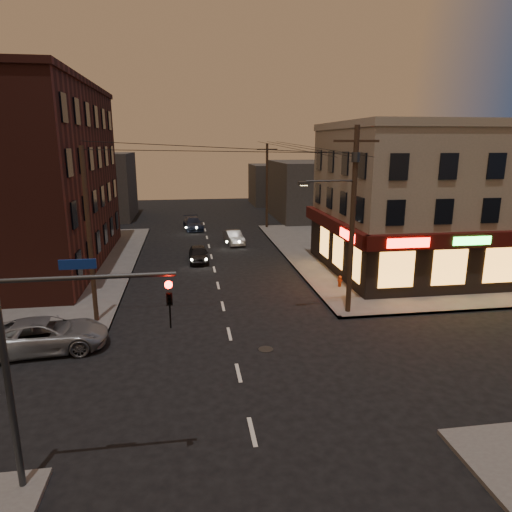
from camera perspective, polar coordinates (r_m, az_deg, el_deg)
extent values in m
plane|color=black|center=(19.52, -2.21, -14.40)|extent=(120.00, 120.00, 0.00)
cube|color=#514F4C|center=(42.19, 19.69, 0.59)|extent=(24.00, 28.00, 0.15)
cube|color=gray|center=(35.64, 21.64, 6.39)|extent=(15.00, 12.00, 10.00)
cube|color=gray|center=(35.42, 22.42, 14.82)|extent=(15.20, 12.20, 0.50)
cube|color=black|center=(31.31, 26.48, -1.21)|extent=(15.12, 0.25, 3.40)
cube|color=black|center=(33.14, 9.90, 0.85)|extent=(0.25, 12.12, 3.40)
cube|color=#390C09|center=(30.69, 27.15, 1.89)|extent=(15.60, 0.50, 0.90)
cube|color=#390C09|center=(32.69, 9.53, 3.91)|extent=(0.50, 12.60, 0.90)
cube|color=#FF140C|center=(27.71, 18.53, 1.56)|extent=(2.60, 0.06, 0.55)
cube|color=#26FF3F|center=(29.74, 25.41, 1.73)|extent=(2.40, 0.06, 0.50)
cube|color=#FF140C|center=(29.07, 11.32, 2.58)|extent=(0.06, 2.60, 0.55)
cube|color=#FF9F38|center=(30.83, 25.74, -1.16)|extent=(12.40, 0.08, 2.20)
cube|color=#FF9F38|center=(32.15, 10.21, 0.61)|extent=(0.08, 8.40, 2.20)
cube|color=#421B15|center=(38.31, -28.22, 8.45)|extent=(12.00, 20.00, 13.00)
cube|color=#3F3D3A|center=(57.60, 7.46, 8.16)|extent=(10.00, 12.00, 7.00)
cube|color=#3F3D3A|center=(60.34, -19.45, 8.23)|extent=(9.00, 10.00, 8.00)
cube|color=#3F3D3A|center=(70.72, 2.73, 8.93)|extent=(8.00, 8.00, 6.00)
cylinder|color=#382619|center=(24.80, 11.95, 4.12)|extent=(0.28, 0.28, 10.00)
cube|color=#382619|center=(24.45, 12.46, 13.86)|extent=(2.40, 0.12, 0.12)
cylinder|color=#333538|center=(24.46, 12.36, 11.99)|extent=(0.44, 0.44, 0.50)
cylinder|color=#333538|center=(24.10, 9.28, 9.24)|extent=(2.60, 0.10, 0.10)
cube|color=#333538|center=(23.72, 6.01, 9.03)|extent=(0.60, 0.25, 0.18)
cube|color=#FFD88C|center=(23.73, 6.00, 8.78)|extent=(0.35, 0.15, 0.04)
cylinder|color=#382619|center=(50.04, 1.38, 8.72)|extent=(0.26, 0.26, 9.00)
cylinder|color=#382619|center=(24.52, -20.12, 2.26)|extent=(0.24, 0.24, 9.00)
cylinder|color=#333538|center=(13.83, -28.55, -13.96)|extent=(0.18, 0.18, 6.40)
cylinder|color=#333538|center=(12.20, -20.35, -2.53)|extent=(4.40, 0.12, 0.12)
imported|color=black|center=(12.09, -10.81, -4.51)|extent=(0.16, 0.20, 1.00)
sphere|color=#FF0C05|center=(11.90, -10.89, -3.55)|extent=(0.20, 0.20, 0.20)
cube|color=navy|center=(12.15, -21.41, -0.97)|extent=(0.90, 0.05, 0.25)
imported|color=gray|center=(23.16, -24.83, -8.95)|extent=(5.69, 3.04, 1.52)
imported|color=black|center=(36.59, -7.20, 0.25)|extent=(1.58, 3.78, 1.28)
imported|color=#63615C|center=(42.69, -2.80, 2.33)|extent=(1.84, 3.98, 1.26)
imported|color=#1A2134|center=(50.31, -7.87, 4.04)|extent=(2.34, 4.78, 1.34)
cylinder|color=maroon|center=(30.21, 10.42, -3.23)|extent=(0.27, 0.27, 0.58)
sphere|color=maroon|center=(30.12, 10.45, -2.66)|extent=(0.23, 0.23, 0.23)
cylinder|color=maroon|center=(30.18, 10.43, -3.02)|extent=(0.33, 0.21, 0.12)
cylinder|color=maroon|center=(30.18, 10.43, -3.02)|extent=(0.21, 0.33, 0.12)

